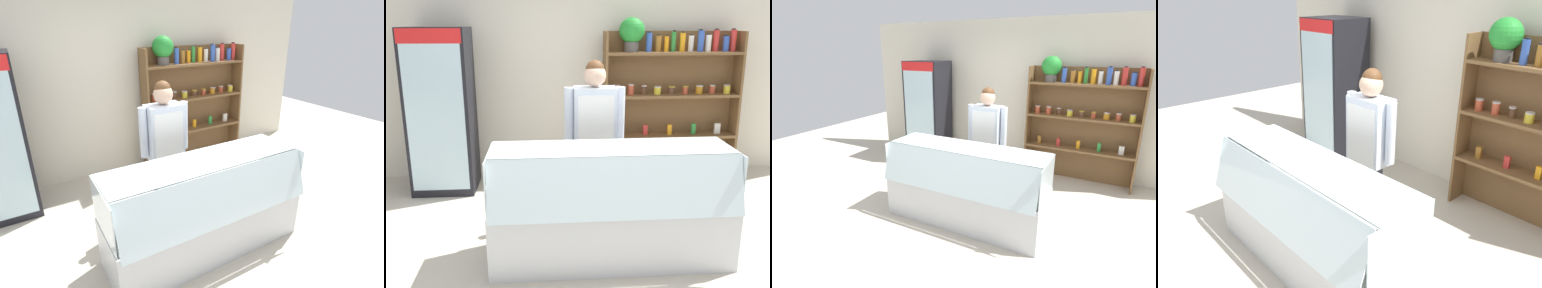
{
  "view_description": "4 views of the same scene",
  "coord_description": "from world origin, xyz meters",
  "views": [
    {
      "loc": [
        -1.51,
        -2.24,
        2.25
      ],
      "look_at": [
        0.07,
        0.39,
        0.99
      ],
      "focal_mm": 28.0,
      "sensor_mm": 36.0,
      "label": 1
    },
    {
      "loc": [
        -0.62,
        -3.45,
        2.02
      ],
      "look_at": [
        -0.31,
        0.47,
        0.89
      ],
      "focal_mm": 40.0,
      "sensor_mm": 36.0,
      "label": 2
    },
    {
      "loc": [
        1.56,
        -3.2,
        2.17
      ],
      "look_at": [
        -0.33,
        0.35,
        0.9
      ],
      "focal_mm": 28.0,
      "sensor_mm": 36.0,
      "label": 3
    },
    {
      "loc": [
        2.19,
        -1.67,
        2.31
      ],
      "look_at": [
        -0.38,
        0.65,
        0.87
      ],
      "focal_mm": 35.0,
      "sensor_mm": 36.0,
      "label": 4
    }
  ],
  "objects": [
    {
      "name": "shelving_unit",
      "position": [
        0.93,
        1.92,
        1.21
      ],
      "size": [
        1.75,
        0.32,
        2.07
      ],
      "color": "brown",
      "rests_on": "ground"
    },
    {
      "name": "deli_display_case",
      "position": [
        -0.07,
        -0.1,
        0.32
      ],
      "size": [
        2.05,
        0.73,
        1.01
      ],
      "color": "silver",
      "rests_on": "ground"
    },
    {
      "name": "back_wall",
      "position": [
        0.0,
        2.22,
        1.35
      ],
      "size": [
        6.8,
        0.1,
        2.7
      ],
      "primitive_type": "cube",
      "color": "silver",
      "rests_on": "ground"
    },
    {
      "name": "ground_plane",
      "position": [
        0.0,
        0.0,
        0.0
      ],
      "size": [
        12.0,
        12.0,
        0.0
      ],
      "primitive_type": "plane",
      "color": "beige"
    },
    {
      "name": "shop_clerk",
      "position": [
        -0.12,
        0.67,
        0.98
      ],
      "size": [
        0.6,
        0.25,
        1.66
      ],
      "color": "#2D2D38",
      "rests_on": "ground"
    }
  ]
}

